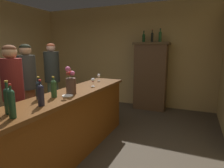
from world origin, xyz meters
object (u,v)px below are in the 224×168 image
object	(u,v)px
wine_bottle_rose	(12,103)
display_bottle_left	(144,37)
patron_by_cabinet	(28,85)
patron_in_grey	(53,78)
wine_bottle_syrah	(41,94)
wine_glass_mid	(93,80)
cheese_plate	(68,96)
display_bottle_midleft	(152,37)
wine_bottle_riesling	(54,88)
bar_counter	(71,124)
patron_near_entrance	(14,95)
wine_bottle_merlot	(39,89)
display_cabinet	(151,75)
flower_arrangement	(71,83)
display_bottle_center	(160,36)
wine_bottle_malbec	(8,99)
wine_glass_front	(99,76)

from	to	relation	value
wine_bottle_rose	display_bottle_left	bearing A→B (deg)	86.34
patron_by_cabinet	patron_in_grey	xyz separation A→B (m)	(-0.10, 0.79, 0.00)
wine_bottle_syrah	wine_glass_mid	distance (m)	1.23
cheese_plate	display_bottle_midleft	distance (m)	3.14
wine_bottle_rose	wine_bottle_riesling	world-z (taller)	wine_bottle_rose
bar_counter	wine_bottle_rose	xyz separation A→B (m)	(0.14, -1.08, 0.64)
patron_near_entrance	wine_bottle_riesling	bearing A→B (deg)	-36.18
patron_in_grey	wine_bottle_merlot	bearing A→B (deg)	-15.61
wine_bottle_rose	display_bottle_left	xyz separation A→B (m)	(0.25, 3.85, 0.77)
wine_glass_mid	patron_near_entrance	distance (m)	1.23
display_bottle_left	cheese_plate	bearing A→B (deg)	-95.46
wine_bottle_rose	display_bottle_left	size ratio (longest dim) A/B	1.11
wine_bottle_merlot	wine_bottle_rose	bearing A→B (deg)	-66.32
display_cabinet	flower_arrangement	distance (m)	2.88
display_bottle_center	patron_by_cabinet	bearing A→B (deg)	-128.73
wine_bottle_malbec	cheese_plate	size ratio (longest dim) A/B	2.18
display_bottle_midleft	patron_near_entrance	xyz separation A→B (m)	(-1.37, -3.09, -0.97)
patron_near_entrance	patron_in_grey	distance (m)	1.52
display_cabinet	wine_bottle_merlot	bearing A→B (deg)	-102.80
patron_near_entrance	flower_arrangement	bearing A→B (deg)	-19.86
wine_bottle_syrah	flower_arrangement	distance (m)	0.61
display_bottle_midleft	wine_bottle_rose	bearing A→B (deg)	-96.90
wine_bottle_riesling	display_bottle_midleft	size ratio (longest dim) A/B	0.88
wine_bottle_rose	flower_arrangement	size ratio (longest dim) A/B	0.82
wine_bottle_merlot	display_cabinet	bearing A→B (deg)	77.20
bar_counter	patron_near_entrance	xyz separation A→B (m)	(-0.77, -0.32, 0.45)
wine_bottle_rose	patron_near_entrance	distance (m)	1.20
patron_by_cabinet	display_bottle_center	bearing A→B (deg)	70.22
bar_counter	patron_in_grey	distance (m)	1.74
display_bottle_left	display_bottle_center	distance (m)	0.42
display_bottle_left	display_bottle_center	bearing A→B (deg)	-0.00
wine_glass_mid	patron_in_grey	size ratio (longest dim) A/B	0.08
cheese_plate	flower_arrangement	bearing A→B (deg)	105.01
wine_bottle_malbec	wine_bottle_syrah	world-z (taller)	wine_bottle_malbec
wine_bottle_malbec	bar_counter	bearing A→B (deg)	89.66
wine_glass_front	display_bottle_left	size ratio (longest dim) A/B	0.49
display_cabinet	display_bottle_center	world-z (taller)	display_bottle_center
wine_bottle_merlot	display_bottle_center	size ratio (longest dim) A/B	0.87
wine_bottle_rose	display_bottle_midleft	xyz separation A→B (m)	(0.47, 3.85, 0.78)
wine_bottle_malbec	patron_near_entrance	distance (m)	1.04
patron_by_cabinet	wine_bottle_rose	bearing A→B (deg)	-28.14
display_cabinet	wine_bottle_rose	xyz separation A→B (m)	(-0.46, -3.85, 0.21)
wine_bottle_merlot	cheese_plate	world-z (taller)	wine_bottle_merlot
patron_in_grey	bar_counter	bearing A→B (deg)	-2.66
display_cabinet	patron_in_grey	xyz separation A→B (m)	(-1.86, -1.66, 0.03)
wine_bottle_riesling	patron_by_cabinet	bearing A→B (deg)	151.19
bar_counter	wine_bottle_malbec	bearing A→B (deg)	-90.34
display_cabinet	patron_near_entrance	size ratio (longest dim) A/B	1.06
wine_bottle_syrah	display_bottle_center	size ratio (longest dim) A/B	0.89
patron_near_entrance	wine_bottle_syrah	bearing A→B (deg)	-59.41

